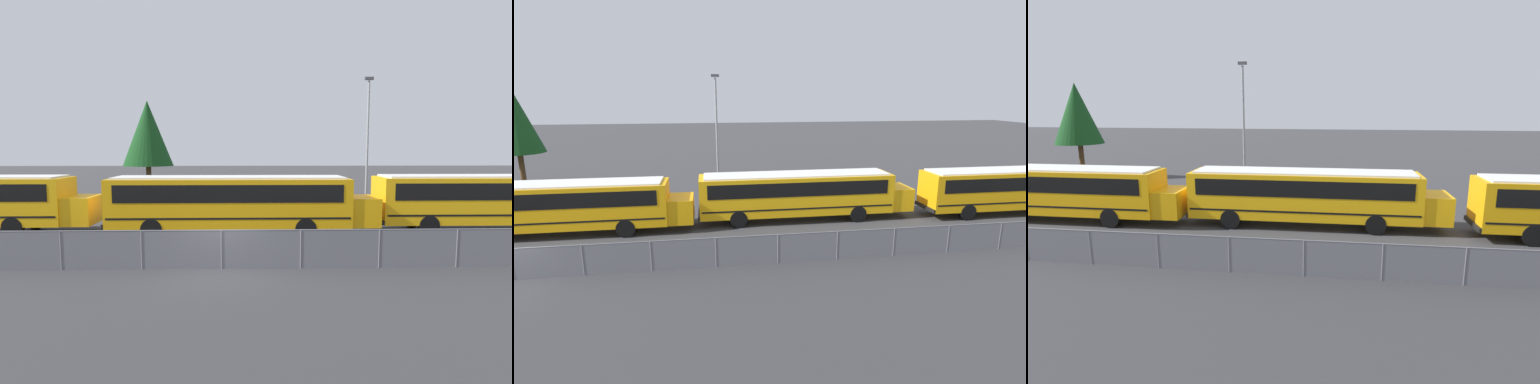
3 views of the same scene
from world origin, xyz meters
The scene contains 4 objects.
school_bus_3 centered at (0.37, 6.08, 1.88)m, with size 14.08×2.52×3.12m.
school_bus_4 centered at (14.71, 6.77, 1.88)m, with size 14.08×2.52×3.12m.
light_pole centered at (9.51, 13.41, 5.17)m, with size 0.60×0.24×9.55m.
tree_0 centered at (-7.35, 19.29, 5.86)m, with size 4.20×4.20×8.61m.
Camera 3 is at (16.25, -14.65, 6.59)m, focal length 28.00 mm.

